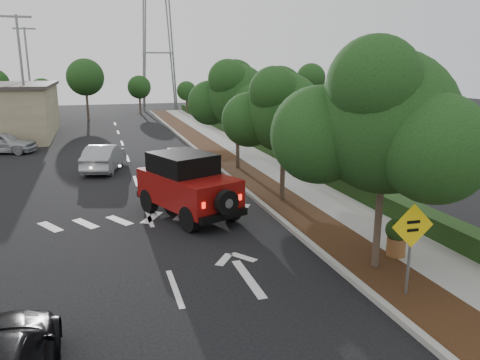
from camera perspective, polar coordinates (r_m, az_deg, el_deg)
name	(u,v)px	position (r m, az deg, el deg)	size (l,w,h in m)	color
ground	(175,288)	(12.55, -7.93, -12.96)	(120.00, 120.00, 0.00)	black
curb	(225,173)	(24.55, -1.85, 0.80)	(0.20, 70.00, 0.15)	#9E9B93
planting_strip	(243,172)	(24.83, 0.38, 0.92)	(1.80, 70.00, 0.12)	black
sidewalk	(276,170)	(25.45, 4.47, 1.20)	(2.00, 70.00, 0.12)	gray
hedge	(300,163)	(25.91, 7.37, 2.13)	(0.80, 70.00, 0.80)	black
transmission_tower	(160,111)	(59.85, -9.68, 8.32)	(7.00, 4.00, 28.00)	slate
street_tree_near	(374,269)	(14.01, 16.07, -10.43)	(3.80, 3.80, 5.92)	black
street_tree_mid	(282,202)	(19.83, 5.13, -2.67)	(3.20, 3.20, 5.32)	black
street_tree_far	(238,170)	(25.77, -0.28, 1.27)	(3.40, 3.40, 5.62)	black
light_pole_a	(30,143)	(37.83, -24.24, 4.12)	(2.00, 0.22, 9.00)	slate
light_pole_b	(34,124)	(49.76, -23.79, 6.24)	(2.00, 0.22, 9.00)	slate
red_jeep	(185,184)	(17.87, -6.73, -0.52)	(3.54, 4.90, 2.40)	black
silver_suv_ahead	(181,165)	(23.67, -7.24, 1.88)	(2.50, 5.42, 1.51)	#A3A6AA
silver_sedan_oncoming	(104,157)	(26.55, -16.21, 2.66)	(1.51, 4.33, 1.43)	#989A9F
parked_suv	(3,143)	(34.15, -26.97, 4.10)	(1.67, 4.15, 1.41)	#A7A9AE
speed_hump_sign	(411,237)	(12.02, 20.17, -6.56)	(1.10, 0.12, 2.33)	slate
terracotta_planter	(397,233)	(14.61, 18.60, -6.16)	(0.69, 0.69, 1.20)	brown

